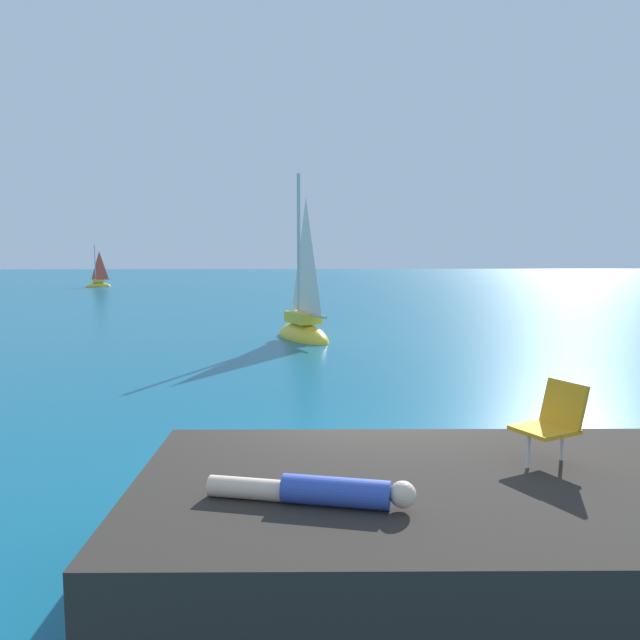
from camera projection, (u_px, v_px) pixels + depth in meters
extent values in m
plane|color=#0F5675|center=(363.00, 478.00, 8.72)|extent=(160.00, 160.00, 0.00)
cube|color=#2D2823|center=(452.00, 535.00, 5.85)|extent=(5.95, 3.43, 1.05)
cube|color=#282421|center=(599.00, 499.00, 7.99)|extent=(1.76, 1.80, 1.14)
cube|color=#282A20|center=(633.00, 516.00, 7.48)|extent=(1.36, 1.65, 1.03)
ellipsoid|color=yellow|center=(303.00, 339.00, 21.79)|extent=(2.38, 3.42, 1.12)
cube|color=yellow|center=(303.00, 318.00, 21.71)|extent=(1.31, 1.62, 0.37)
cylinder|color=#B7B7BC|center=(299.00, 249.00, 21.70)|extent=(0.12, 0.12, 5.08)
cylinder|color=#B2B2B7|center=(312.00, 315.00, 21.06)|extent=(0.94, 1.89, 0.10)
pyramid|color=silver|center=(306.00, 255.00, 21.22)|extent=(0.74, 1.50, 3.86)
ellipsoid|color=yellow|center=(98.00, 287.00, 49.79)|extent=(1.98, 1.19, 0.65)
cube|color=yellow|center=(98.00, 281.00, 49.74)|extent=(0.92, 0.68, 0.21)
cylinder|color=#B7B7BC|center=(95.00, 264.00, 49.52)|extent=(0.07, 0.07, 2.93)
cylinder|color=#B2B2B7|center=(104.00, 280.00, 49.87)|extent=(1.13, 0.41, 0.06)
pyramid|color=#DB4C38|center=(100.00, 265.00, 49.65)|extent=(0.90, 0.32, 2.23)
cylinder|color=#334CB2|center=(336.00, 492.00, 5.20)|extent=(0.93, 0.44, 0.24)
cylinder|color=beige|center=(249.00, 488.00, 5.35)|extent=(0.72, 0.34, 0.18)
sphere|color=beige|center=(403.00, 495.00, 5.10)|extent=(0.22, 0.22, 0.22)
cube|color=orange|center=(544.00, 430.00, 6.17)|extent=(0.68, 0.66, 0.04)
cube|color=orange|center=(564.00, 404.00, 6.27)|extent=(0.35, 0.50, 0.45)
cylinder|color=silver|center=(528.00, 450.00, 6.09)|extent=(0.04, 0.04, 0.35)
cylinder|color=silver|center=(562.00, 443.00, 6.31)|extent=(0.04, 0.04, 0.35)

